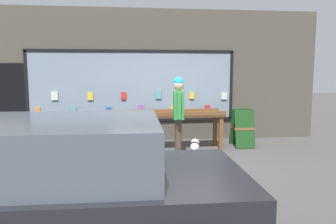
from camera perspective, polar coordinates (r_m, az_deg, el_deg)
ground_plane at (r=6.87m, az=0.34°, el=-8.92°), size 40.00×40.00×0.00m
shopfront_facade at (r=8.97m, az=-2.10°, el=6.18°), size 8.85×0.29×3.55m
display_table_main at (r=7.86m, az=-0.74°, el=-1.06°), size 2.92×0.73×0.96m
person_browsing at (r=7.23m, az=1.82°, el=0.40°), size 0.26×0.69×1.77m
small_dog at (r=7.13m, az=4.69°, el=-5.94°), size 0.28×0.53×0.42m
sandwich_board_sign at (r=8.48m, az=12.82°, el=-2.67°), size 0.54×0.61×0.95m
parked_car at (r=3.67m, az=-20.60°, el=-11.76°), size 4.19×2.03×1.41m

